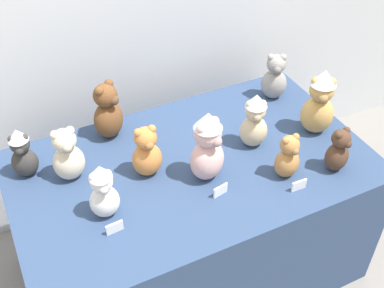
% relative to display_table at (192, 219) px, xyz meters
% --- Properties ---
extents(display_table, '(1.61, 0.95, 0.75)m').
position_rel_display_table_xyz_m(display_table, '(0.00, 0.00, 0.00)').
color(display_table, navy).
rests_on(display_table, ground_plane).
extents(teddy_bear_chestnut, '(0.20, 0.19, 0.30)m').
position_rel_display_table_xyz_m(teddy_bear_chestnut, '(-0.26, 0.36, 0.51)').
color(teddy_bear_chestnut, brown).
rests_on(teddy_bear_chestnut, display_table).
extents(teddy_bear_ash, '(0.17, 0.16, 0.26)m').
position_rel_display_table_xyz_m(teddy_bear_ash, '(0.61, 0.29, 0.50)').
color(teddy_bear_ash, gray).
rests_on(teddy_bear_ash, display_table).
extents(teddy_bear_charcoal, '(0.13, 0.12, 0.25)m').
position_rel_display_table_xyz_m(teddy_bear_charcoal, '(-0.68, 0.26, 0.50)').
color(teddy_bear_charcoal, '#383533').
rests_on(teddy_bear_charcoal, display_table).
extents(teddy_bear_sand, '(0.16, 0.15, 0.28)m').
position_rel_display_table_xyz_m(teddy_bear_sand, '(0.32, 0.00, 0.51)').
color(teddy_bear_sand, '#CCB78E').
rests_on(teddy_bear_sand, display_table).
extents(teddy_bear_ginger, '(0.13, 0.12, 0.26)m').
position_rel_display_table_xyz_m(teddy_bear_ginger, '(-0.20, 0.03, 0.49)').
color(teddy_bear_ginger, '#D17F3D').
rests_on(teddy_bear_ginger, display_table).
extents(teddy_bear_honey, '(0.20, 0.19, 0.34)m').
position_rel_display_table_xyz_m(teddy_bear_honey, '(0.64, -0.04, 0.54)').
color(teddy_bear_honey, tan).
rests_on(teddy_bear_honey, display_table).
extents(teddy_bear_cream, '(0.14, 0.12, 0.27)m').
position_rel_display_table_xyz_m(teddy_bear_cream, '(-0.51, 0.16, 0.50)').
color(teddy_bear_cream, beige).
rests_on(teddy_bear_cream, display_table).
extents(teddy_bear_caramel, '(0.12, 0.10, 0.22)m').
position_rel_display_table_xyz_m(teddy_bear_caramel, '(0.34, -0.24, 0.48)').
color(teddy_bear_caramel, '#B27A42').
rests_on(teddy_bear_caramel, display_table).
extents(teddy_bear_blush, '(0.19, 0.17, 0.35)m').
position_rel_display_table_xyz_m(teddy_bear_blush, '(0.03, -0.10, 0.54)').
color(teddy_bear_blush, beige).
rests_on(teddy_bear_blush, display_table).
extents(teddy_bear_snow, '(0.13, 0.11, 0.26)m').
position_rel_display_table_xyz_m(teddy_bear_snow, '(-0.44, -0.11, 0.50)').
color(teddy_bear_snow, white).
rests_on(teddy_bear_snow, display_table).
extents(teddy_bear_cocoa, '(0.13, 0.12, 0.22)m').
position_rel_display_table_xyz_m(teddy_bear_cocoa, '(0.56, -0.30, 0.48)').
color(teddy_bear_cocoa, '#4C3323').
rests_on(teddy_bear_cocoa, display_table).
extents(name_card_front_left, '(0.07, 0.01, 0.05)m').
position_rel_display_table_xyz_m(name_card_front_left, '(0.34, -0.34, 0.40)').
color(name_card_front_left, white).
rests_on(name_card_front_left, display_table).
extents(name_card_front_middle, '(0.07, 0.01, 0.05)m').
position_rel_display_table_xyz_m(name_card_front_middle, '(-0.44, -0.22, 0.40)').
color(name_card_front_middle, white).
rests_on(name_card_front_middle, display_table).
extents(name_card_front_right, '(0.07, 0.02, 0.05)m').
position_rel_display_table_xyz_m(name_card_front_right, '(0.02, -0.22, 0.40)').
color(name_card_front_right, white).
rests_on(name_card_front_right, display_table).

